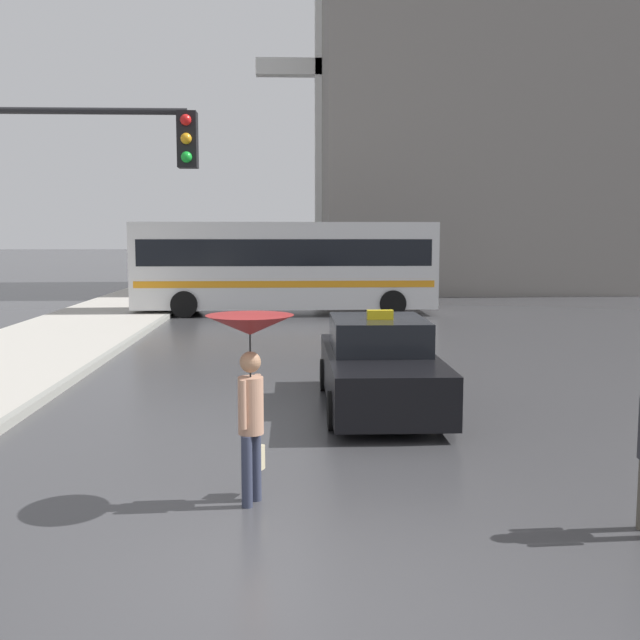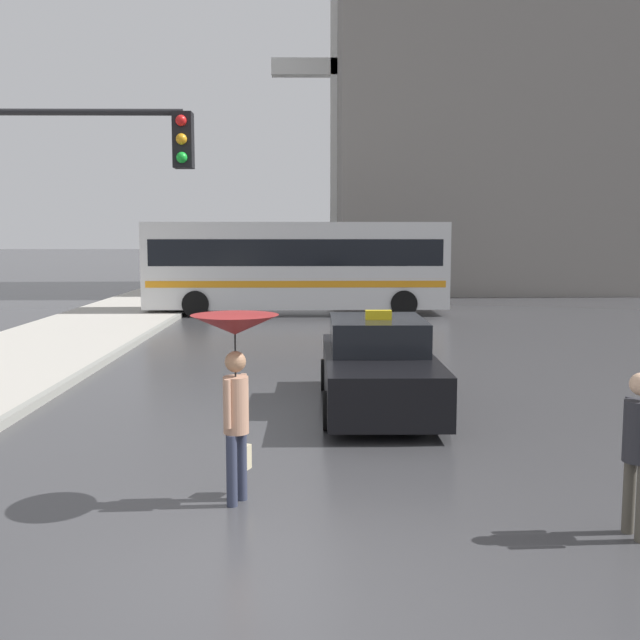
{
  "view_description": "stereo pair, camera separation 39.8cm",
  "coord_description": "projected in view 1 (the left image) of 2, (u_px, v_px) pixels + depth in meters",
  "views": [
    {
      "loc": [
        -0.1,
        -5.97,
        2.94
      ],
      "look_at": [
        0.42,
        7.54,
        1.4
      ],
      "focal_mm": 42.0,
      "sensor_mm": 36.0,
      "label": 1
    },
    {
      "loc": [
        0.3,
        -5.98,
        2.94
      ],
      "look_at": [
        0.42,
        7.54,
        1.4
      ],
      "focal_mm": 42.0,
      "sensor_mm": 36.0,
      "label": 2
    }
  ],
  "objects": [
    {
      "name": "monument_cross",
      "position": [
        323.0,
        115.0,
        41.95
      ],
      "size": [
        7.46,
        0.9,
        16.95
      ],
      "color": "white",
      "rests_on": "ground_plane"
    },
    {
      "name": "building_tower_near",
      "position": [
        465.0,
        47.0,
        40.58
      ],
      "size": [
        15.52,
        13.02,
        26.14
      ],
      "color": "gray",
      "rests_on": "ground_plane"
    },
    {
      "name": "city_bus",
      "position": [
        285.0,
        263.0,
        27.81
      ],
      "size": [
        11.1,
        2.77,
        3.4
      ],
      "rotation": [
        0.0,
        0.0,
        -1.56
      ],
      "color": "silver",
      "rests_on": "ground_plane"
    },
    {
      "name": "ground_plane",
      "position": [
        305.0,
        588.0,
        6.27
      ],
      "size": [
        300.0,
        300.0,
        0.0
      ],
      "primitive_type": "plane",
      "color": "#38383A"
    },
    {
      "name": "traffic_light",
      "position": [
        56.0,
        195.0,
        10.82
      ],
      "size": [
        3.64,
        0.38,
        5.01
      ],
      "color": "black",
      "rests_on": "ground_plane"
    },
    {
      "name": "taxi",
      "position": [
        379.0,
        367.0,
        12.78
      ],
      "size": [
        1.91,
        4.67,
        1.68
      ],
      "rotation": [
        0.0,
        0.0,
        3.14
      ],
      "color": "black",
      "rests_on": "ground_plane"
    },
    {
      "name": "pedestrian_with_umbrella",
      "position": [
        250.0,
        356.0,
        8.05
      ],
      "size": [
        0.95,
        0.95,
        2.09
      ],
      "rotation": [
        0.0,
        0.0,
        1.16
      ],
      "color": "#2D3347",
      "rests_on": "ground_plane"
    }
  ]
}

